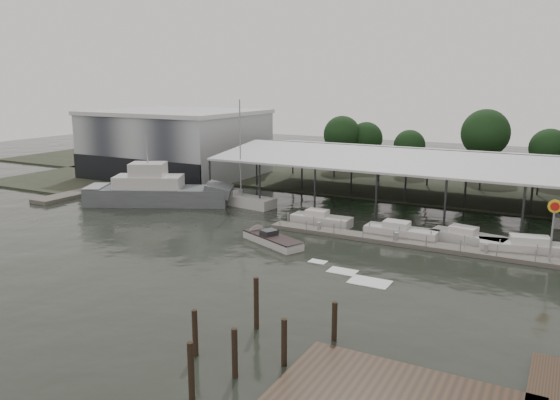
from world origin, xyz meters
The scene contains 17 objects.
ground centered at (0.00, 0.00, 0.00)m, with size 200.00×200.00×0.00m, color black.
land_strip_far centered at (0.00, 42.00, 0.10)m, with size 140.00×30.00×0.30m.
land_strip_west centered at (-40.00, 30.00, 0.10)m, with size 20.00×40.00×0.30m.
storage_warehouse centered at (-28.00, 29.94, 5.29)m, with size 24.50×20.50×10.50m.
covered_boat_shed centered at (17.00, 28.00, 6.13)m, with size 58.24×24.00×6.96m.
trawler_dock centered at (-30.00, 14.00, 0.25)m, with size 3.00×18.00×0.50m.
floating_dock centered at (15.00, 10.00, 0.20)m, with size 28.00×2.00×1.40m.
shell_fuel_sign centered at (27.00, 9.99, 3.93)m, with size 1.10×0.18×5.55m.
grey_trawler centered at (-16.88, 12.37, 1.58)m, with size 18.12×11.87×8.84m.
white_sailboat centered at (-8.32, 16.94, 0.65)m, with size 10.47×3.96×13.06m.
speedboat_underway centered at (3.26, 4.49, 0.39)m, with size 17.55×9.08×2.00m.
moored_cruiser_0 centered at (5.04, 12.58, 0.61)m, with size 6.44×2.26×1.70m.
moored_cruiser_1 centered at (13.86, 11.89, 0.61)m, with size 7.04×2.33×1.70m.
moored_cruiser_2 centered at (19.97, 12.91, 0.61)m, with size 7.23×3.48×1.70m.
moored_cruiser_3 centered at (25.69, 12.36, 0.61)m, with size 9.57×4.17×1.70m.
mooring_pilings centered at (13.28, -15.31, 1.11)m, with size 6.42×9.23×3.92m.
horizon_tree_line centered at (22.46, 47.92, 6.12)m, with size 68.75×9.34×10.89m.
Camera 1 is at (27.79, -38.74, 14.98)m, focal length 35.00 mm.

